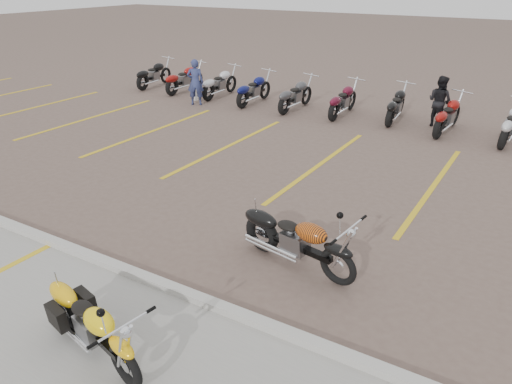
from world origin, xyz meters
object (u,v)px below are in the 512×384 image
(yellow_cruiser, at_px, (93,326))
(flame_cruiser, at_px, (296,241))
(person_a, at_px, (195,82))
(bollard, at_px, (195,86))
(person_b, at_px, (440,101))

(yellow_cruiser, height_order, flame_cruiser, flame_cruiser)
(flame_cruiser, distance_m, person_a, 10.92)
(bollard, bearing_deg, yellow_cruiser, -57.62)
(yellow_cruiser, relative_size, person_b, 1.28)
(flame_cruiser, height_order, person_a, person_a)
(person_a, bearing_deg, yellow_cruiser, 92.61)
(flame_cruiser, bearing_deg, yellow_cruiser, -99.82)
(yellow_cruiser, distance_m, flame_cruiser, 3.29)
(flame_cruiser, bearing_deg, person_b, 100.69)
(yellow_cruiser, bearing_deg, person_a, 135.66)
(yellow_cruiser, height_order, bollard, bollard)
(yellow_cruiser, xyz_separation_m, person_a, (-6.67, 10.67, 0.39))
(yellow_cruiser, distance_m, person_a, 12.59)
(person_b, bearing_deg, yellow_cruiser, 106.59)
(person_a, height_order, bollard, person_a)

